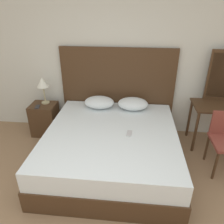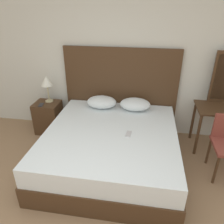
{
  "view_description": "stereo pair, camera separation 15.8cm",
  "coord_description": "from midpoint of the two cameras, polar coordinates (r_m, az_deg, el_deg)",
  "views": [
    {
      "loc": [
        0.39,
        -1.15,
        2.2
      ],
      "look_at": [
        0.11,
        1.54,
        0.82
      ],
      "focal_mm": 35.0,
      "sensor_mm": 36.0,
      "label": 1
    },
    {
      "loc": [
        0.55,
        -1.13,
        2.2
      ],
      "look_at": [
        0.11,
        1.54,
        0.82
      ],
      "focal_mm": 35.0,
      "sensor_mm": 36.0,
      "label": 2
    }
  ],
  "objects": [
    {
      "name": "bed",
      "position": [
        3.24,
        -1.6,
        -9.34
      ],
      "size": [
        1.87,
        1.96,
        0.57
      ],
      "color": "#422B19",
      "rests_on": "ground_plane"
    },
    {
      "name": "vanity_desk",
      "position": [
        3.86,
        25.2,
        -0.23
      ],
      "size": [
        0.85,
        0.54,
        0.73
      ],
      "color": "#422B19",
      "rests_on": "ground_plane"
    },
    {
      "name": "pillow_left",
      "position": [
        3.72,
        -4.54,
        2.54
      ],
      "size": [
        0.5,
        0.37,
        0.19
      ],
      "color": "silver",
      "rests_on": "bed"
    },
    {
      "name": "wall_back",
      "position": [
        3.79,
        -1.29,
        14.01
      ],
      "size": [
        10.0,
        0.06,
        2.7
      ],
      "color": "silver",
      "rests_on": "ground_plane"
    },
    {
      "name": "table_lamp",
      "position": [
        3.97,
        -18.75,
        7.08
      ],
      "size": [
        0.2,
        0.2,
        0.48
      ],
      "color": "tan",
      "rests_on": "nightstand"
    },
    {
      "name": "vanity_mirror",
      "position": [
        3.89,
        25.73,
        8.52
      ],
      "size": [
        0.45,
        0.03,
        0.82
      ],
      "color": "#422B19",
      "rests_on": "vanity_desk"
    },
    {
      "name": "pillow_right",
      "position": [
        3.66,
        4.26,
        2.16
      ],
      "size": [
        0.5,
        0.37,
        0.19
      ],
      "color": "silver",
      "rests_on": "bed"
    },
    {
      "name": "phone_on_nightstand",
      "position": [
        3.99,
        -19.99,
        1.31
      ],
      "size": [
        0.1,
        0.16,
        0.01
      ],
      "color": "#232328",
      "rests_on": "nightstand"
    },
    {
      "name": "nightstand",
      "position": [
        4.17,
        -18.13,
        -1.78
      ],
      "size": [
        0.44,
        0.39,
        0.58
      ],
      "color": "#422B19",
      "rests_on": "ground_plane"
    },
    {
      "name": "headboard",
      "position": [
        3.88,
        0.24,
        5.33
      ],
      "size": [
        1.96,
        0.05,
        1.54
      ],
      "color": "#422B19",
      "rests_on": "ground_plane"
    },
    {
      "name": "phone_on_bed",
      "position": [
        3.02,
        3.03,
        -5.61
      ],
      "size": [
        0.08,
        0.16,
        0.01
      ],
      "color": "#B7B7BC",
      "rests_on": "bed"
    }
  ]
}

